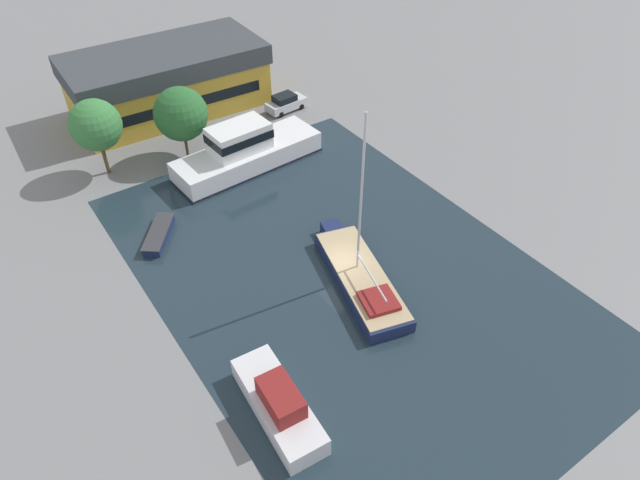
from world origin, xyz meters
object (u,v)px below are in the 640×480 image
quay_tree_by_water (95,125)px  motor_cruiser (245,152)px  parked_car (286,103)px  cabin_boat (279,404)px  quay_tree_near_building (181,114)px  small_dinghy (159,234)px  warehouse_building (167,80)px  sailboat_moored (360,277)px

quay_tree_by_water → motor_cruiser: (10.30, -6.03, -3.10)m
quay_tree_by_water → parked_car: (18.59, 0.66, -3.75)m
parked_car → motor_cruiser: bearing=-56.1°
quay_tree_by_water → parked_car: bearing=2.0°
motor_cruiser → cabin_boat: bearing=151.4°
parked_car → cabin_boat: bearing=-37.8°
quay_tree_near_building → parked_car: quay_tree_near_building is taller
quay_tree_near_building → small_dinghy: size_ratio=1.49×
parked_car → warehouse_building: bearing=-132.0°
quay_tree_near_building → sailboat_moored: size_ratio=0.51×
warehouse_building → quay_tree_by_water: size_ratio=2.83×
motor_cruiser → sailboat_moored: bearing=174.2°
warehouse_building → parked_car: 11.86m
quay_tree_near_building → small_dinghy: bearing=-125.6°
warehouse_building → quay_tree_near_building: 9.63m
warehouse_building → quay_tree_near_building: quay_tree_near_building is taller
warehouse_building → quay_tree_by_water: 12.15m
quay_tree_near_building → motor_cruiser: 6.32m
parked_car → sailboat_moored: bearing=-25.7°
quay_tree_by_water → cabin_boat: (-0.30, -28.70, -3.65)m
warehouse_building → sailboat_moored: size_ratio=1.50×
parked_car → quay_tree_by_water: bearing=-93.0°
quay_tree_near_building → quay_tree_by_water: (-6.76, 1.55, 0.38)m
quay_tree_near_building → small_dinghy: quay_tree_near_building is taller
warehouse_building → parked_car: size_ratio=4.48×
cabin_boat → motor_cruiser: bearing=69.1°
warehouse_building → small_dinghy: size_ratio=4.34×
quay_tree_near_building → cabin_boat: 28.24m
small_dinghy → cabin_boat: 17.94m
parked_car → sailboat_moored: size_ratio=0.34×
cabin_boat → parked_car: bearing=61.4°
motor_cruiser → quay_tree_near_building: bearing=34.8°
small_dinghy → warehouse_building: bearing=-78.4°
motor_cruiser → parked_car: bearing=-54.7°
warehouse_building → small_dinghy: bearing=-114.7°
quay_tree_near_building → warehouse_building: bearing=74.6°
parked_car → cabin_boat: size_ratio=0.58×
warehouse_building → quay_tree_near_building: size_ratio=2.92×
quay_tree_by_water → cabin_boat: quay_tree_by_water is taller
warehouse_building → cabin_boat: 37.68m
warehouse_building → sailboat_moored: 30.94m
quay_tree_near_building → parked_car: 12.50m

